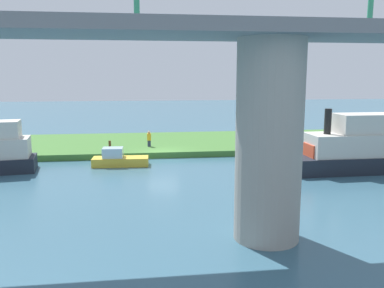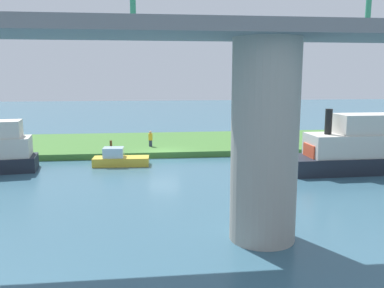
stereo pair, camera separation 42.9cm
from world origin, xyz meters
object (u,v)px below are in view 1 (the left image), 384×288
(pontoon_yellow, at_px, (363,153))
(mooring_post, at_px, (110,147))
(houseboat_blue, at_px, (354,148))
(motorboat_white, at_px, (119,159))
(person_on_bank, at_px, (149,139))
(bridge_pylon, at_px, (269,142))

(pontoon_yellow, bearing_deg, mooring_post, -9.92)
(mooring_post, height_order, houseboat_blue, houseboat_blue)
(houseboat_blue, bearing_deg, pontoon_yellow, -129.13)
(houseboat_blue, height_order, motorboat_white, houseboat_blue)
(mooring_post, distance_m, motorboat_white, 2.93)
(motorboat_white, bearing_deg, houseboat_blue, 166.45)
(motorboat_white, bearing_deg, pontoon_yellow, 177.84)
(person_on_bank, bearing_deg, bridge_pylon, 102.09)
(bridge_pylon, distance_m, motorboat_white, 16.57)
(mooring_post, bearing_deg, motorboat_white, 106.49)
(motorboat_white, relative_size, pontoon_yellow, 0.79)
(mooring_post, xyz_separation_m, motorboat_white, (-0.82, 2.77, -0.50))
(person_on_bank, distance_m, houseboat_blue, 16.88)
(mooring_post, xyz_separation_m, houseboat_blue, (-17.33, 6.75, 0.66))
(bridge_pylon, bearing_deg, houseboat_blue, -132.35)
(person_on_bank, height_order, motorboat_white, person_on_bank)
(houseboat_blue, height_order, pontoon_yellow, houseboat_blue)
(mooring_post, bearing_deg, bridge_pylon, 113.32)
(bridge_pylon, relative_size, mooring_post, 8.22)
(bridge_pylon, relative_size, pontoon_yellow, 1.53)
(mooring_post, relative_size, pontoon_yellow, 0.19)
(mooring_post, relative_size, houseboat_blue, 0.11)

